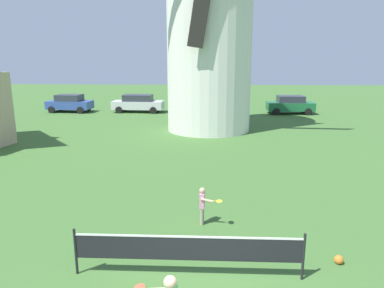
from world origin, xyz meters
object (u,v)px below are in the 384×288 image
object	(u,v)px
windmill	(210,14)
stray_ball	(339,260)
parked_car_cream	(214,103)
parked_car_silver	(138,103)
parked_car_blue	(70,103)
parked_car_green	(290,104)
tennis_net	(188,249)
player_far	(203,204)

from	to	relation	value
windmill	stray_ball	size ratio (longest dim) A/B	74.08
parked_car_cream	parked_car_silver	bearing A→B (deg)	-178.32
stray_ball	parked_car_blue	xyz separation A→B (m)	(-15.49, 23.95, 0.70)
parked_car_cream	parked_car_green	world-z (taller)	same
tennis_net	parked_car_blue	bearing A→B (deg)	115.88
stray_ball	parked_car_green	world-z (taller)	parked_car_green
parked_car_cream	stray_ball	bearing A→B (deg)	-83.80
parked_car_silver	parked_car_green	bearing A→B (deg)	-1.52
parked_car_silver	parked_car_green	world-z (taller)	same
parked_car_blue	tennis_net	bearing A→B (deg)	-64.12
parked_car_blue	parked_car_cream	size ratio (longest dim) A/B	0.94
windmill	parked_car_green	xyz separation A→B (m)	(7.09, 7.47, -6.63)
player_far	parked_car_silver	size ratio (longest dim) A/B	0.25
player_far	parked_car_green	bearing A→B (deg)	71.61
player_far	parked_car_silver	xyz separation A→B (m)	(-6.12, 22.15, 0.17)
parked_car_blue	parked_car_silver	distance (m)	6.12
windmill	parked_car_blue	size ratio (longest dim) A/B	3.97
tennis_net	parked_car_cream	bearing A→B (deg)	87.92
parked_car_silver	parked_car_green	size ratio (longest dim) A/B	1.14
windmill	parked_car_silver	bearing A→B (deg)	128.73
windmill	player_far	world-z (taller)	windmill
parked_car_silver	parked_car_green	distance (m)	13.37
tennis_net	parked_car_silver	distance (m)	25.48
windmill	parked_car_green	distance (m)	12.25
parked_car_silver	parked_car_green	xyz separation A→B (m)	(13.36, -0.36, -0.00)
parked_car_silver	parked_car_cream	distance (m)	6.73
parked_car_blue	parked_car_green	xyz separation A→B (m)	(19.48, -0.17, 0.00)
windmill	parked_car_cream	xyz separation A→B (m)	(0.45, 8.03, -6.63)
player_far	windmill	bearing A→B (deg)	89.36
windmill	parked_car_silver	distance (m)	12.03
stray_ball	windmill	bearing A→B (deg)	100.74
parked_car_silver	stray_ball	bearing A→B (deg)	-68.78
parked_car_blue	parked_car_green	size ratio (longest dim) A/B	1.00
tennis_net	parked_car_cream	distance (m)	25.02
player_far	parked_car_cream	bearing A→B (deg)	88.43
player_far	stray_ball	xyz separation A→B (m)	(3.26, -1.99, -0.53)
tennis_net	parked_car_green	size ratio (longest dim) A/B	1.28
tennis_net	parked_car_cream	size ratio (longest dim) A/B	1.20
windmill	parked_car_green	size ratio (longest dim) A/B	3.97
tennis_net	windmill	bearing A→B (deg)	88.46
stray_ball	parked_car_silver	world-z (taller)	parked_car_silver
tennis_net	parked_car_silver	size ratio (longest dim) A/B	1.12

